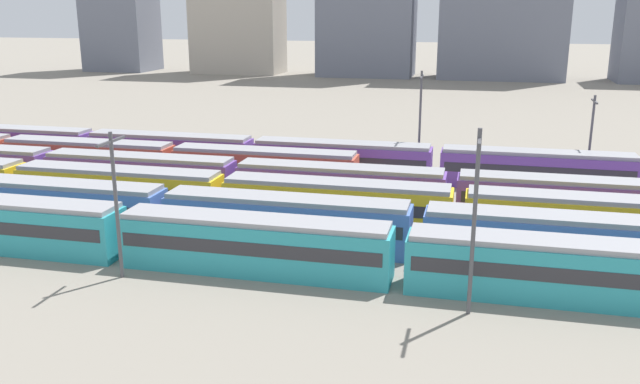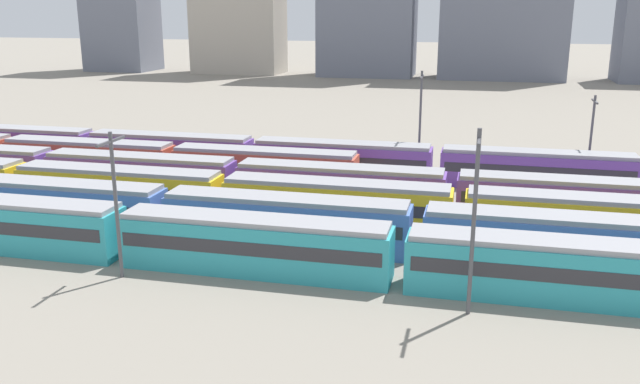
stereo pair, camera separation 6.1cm
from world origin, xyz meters
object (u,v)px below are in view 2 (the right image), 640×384
at_px(catenary_pole_2, 474,215).
at_px(catenary_pole_3, 591,135).
at_px(train_track_4, 89,158).
at_px(train_track_0, 399,256).
at_px(train_track_1, 417,231).
at_px(train_track_3, 451,193).
at_px(catenary_pole_0, 116,198).
at_px(catenary_pole_1, 420,118).
at_px(train_track_5, 254,155).
at_px(train_track_2, 336,204).

distance_m(catenary_pole_2, catenary_pole_3, 34.15).
bearing_deg(train_track_4, catenary_pole_3, 9.75).
height_order(train_track_0, train_track_1, same).
bearing_deg(train_track_3, train_track_4, 171.97).
bearing_deg(catenary_pole_2, catenary_pole_0, 179.26).
distance_m(catenary_pole_1, catenary_pole_3, 16.56).
bearing_deg(catenary_pole_1, catenary_pole_3, 0.39).
bearing_deg(train_track_1, catenary_pole_1, 95.05).
bearing_deg(catenary_pole_0, train_track_3, 42.72).
relative_size(train_track_0, train_track_5, 1.51).
height_order(train_track_2, train_track_4, same).
distance_m(train_track_0, train_track_1, 5.24).
bearing_deg(train_track_1, train_track_4, 155.99).
distance_m(train_track_2, train_track_5, 19.78).
height_order(catenary_pole_0, catenary_pole_3, catenary_pole_0).
bearing_deg(train_track_1, train_track_2, 142.78).
relative_size(train_track_2, catenary_pole_1, 8.73).
bearing_deg(catenary_pole_3, train_track_2, -138.36).
bearing_deg(train_track_2, train_track_3, 30.97).
relative_size(train_track_0, train_track_4, 2.02).
bearing_deg(catenary_pole_3, train_track_3, -132.59).
relative_size(catenary_pole_0, catenary_pole_3, 1.09).
distance_m(train_track_5, catenary_pole_3, 33.71).
height_order(train_track_1, catenary_pole_1, catenary_pole_1).
xyz_separation_m(train_track_3, catenary_pole_0, (-19.97, -18.44, 3.39)).
xyz_separation_m(train_track_1, catenary_pole_3, (14.41, 24.09, 3.00)).
xyz_separation_m(train_track_2, train_track_4, (-28.18, 10.40, -0.00)).
bearing_deg(train_track_2, train_track_5, 127.94).
bearing_deg(train_track_2, catenary_pole_0, -130.50).
distance_m(train_track_2, catenary_pole_1, 19.78).
xyz_separation_m(train_track_5, catenary_pole_1, (16.89, 3.18, 4.01)).
relative_size(train_track_4, catenary_pole_3, 6.38).
bearing_deg(train_track_5, train_track_4, -162.02).
bearing_deg(catenary_pole_2, train_track_0, 144.27).
height_order(train_track_4, catenary_pole_0, catenary_pole_0).
xyz_separation_m(train_track_5, catenary_pole_2, (22.72, -29.13, 3.98)).
xyz_separation_m(train_track_5, catenary_pole_3, (33.42, 3.29, 3.00)).
relative_size(train_track_2, train_track_4, 1.68).
bearing_deg(train_track_1, catenary_pole_0, -156.11).
relative_size(train_track_1, train_track_5, 1.51).
relative_size(train_track_3, train_track_4, 2.02).
distance_m(train_track_5, catenary_pole_1, 17.65).
height_order(train_track_4, catenary_pole_2, catenary_pole_2).
bearing_deg(catenary_pole_0, train_track_4, 125.51).
xyz_separation_m(train_track_4, catenary_pole_1, (32.91, 8.38, 4.01)).
relative_size(train_track_0, train_track_1, 1.00).
distance_m(train_track_1, train_track_5, 28.18).
relative_size(train_track_2, train_track_3, 0.83).
distance_m(train_track_4, catenary_pole_0, 29.24).
bearing_deg(train_track_3, train_track_2, -149.03).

